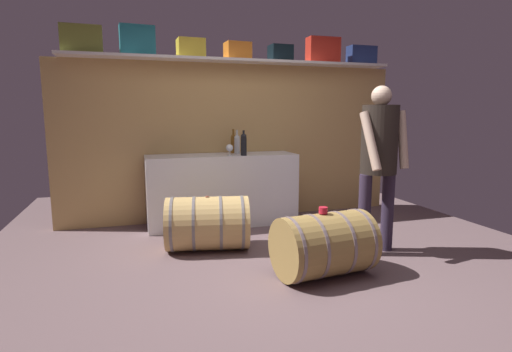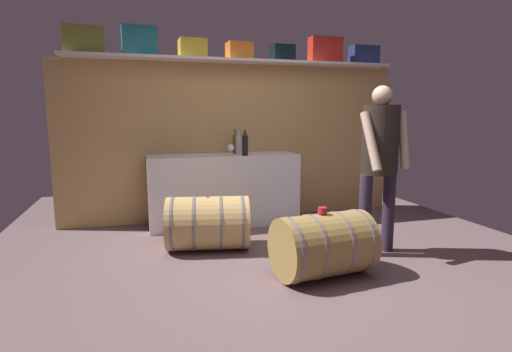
{
  "view_description": "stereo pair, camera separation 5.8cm",
  "coord_description": "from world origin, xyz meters",
  "px_view_note": "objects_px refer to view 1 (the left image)",
  "views": [
    {
      "loc": [
        -1.29,
        -3.08,
        1.39
      ],
      "look_at": [
        -0.18,
        0.55,
        0.8
      ],
      "focal_mm": 28.26,
      "sensor_mm": 36.0,
      "label": 1
    },
    {
      "loc": [
        -1.23,
        -3.1,
        1.39
      ],
      "look_at": [
        -0.18,
        0.55,
        0.8
      ],
      "focal_mm": 28.26,
      "sensor_mm": 36.0,
      "label": 2
    }
  ],
  "objects_px": {
    "wine_glass": "(229,148)",
    "toolcase_teal": "(137,41)",
    "toolcase_orange": "(238,51)",
    "wine_bottle_dark": "(244,144)",
    "wine_barrel_near": "(324,245)",
    "toolcase_yellow": "(191,48)",
    "wine_bottle_clear": "(237,144)",
    "toolcase_red": "(323,50)",
    "wine_bottle_amber": "(233,143)",
    "toolcase_black": "(280,53)",
    "wine_barrel_far": "(208,223)",
    "toolcase_navy": "(361,56)",
    "winemaker_pouring": "(379,152)",
    "toolcase_olive": "(82,40)",
    "work_cabinet": "(222,190)",
    "tasting_cup": "(323,210)"
  },
  "relations": [
    {
      "from": "wine_bottle_amber",
      "to": "wine_barrel_far",
      "type": "height_order",
      "value": "wine_bottle_amber"
    },
    {
      "from": "toolcase_orange",
      "to": "wine_bottle_clear",
      "type": "distance_m",
      "value": 1.16
    },
    {
      "from": "toolcase_olive",
      "to": "work_cabinet",
      "type": "xyz_separation_m",
      "value": [
        1.54,
        -0.18,
        -1.76
      ]
    },
    {
      "from": "tasting_cup",
      "to": "wine_bottle_amber",
      "type": "bearing_deg",
      "value": 97.96
    },
    {
      "from": "toolcase_orange",
      "to": "wine_bottle_dark",
      "type": "bearing_deg",
      "value": -99.04
    },
    {
      "from": "toolcase_orange",
      "to": "wine_bottle_dark",
      "type": "relative_size",
      "value": 1.01
    },
    {
      "from": "toolcase_yellow",
      "to": "winemaker_pouring",
      "type": "relative_size",
      "value": 0.19
    },
    {
      "from": "toolcase_olive",
      "to": "wine_bottle_clear",
      "type": "bearing_deg",
      "value": -7.8
    },
    {
      "from": "toolcase_yellow",
      "to": "wine_bottle_amber",
      "type": "bearing_deg",
      "value": -6.64
    },
    {
      "from": "toolcase_red",
      "to": "toolcase_black",
      "type": "bearing_deg",
      "value": -178.78
    },
    {
      "from": "wine_bottle_clear",
      "to": "wine_barrel_far",
      "type": "relative_size",
      "value": 0.33
    },
    {
      "from": "toolcase_red",
      "to": "toolcase_navy",
      "type": "bearing_deg",
      "value": 1.22
    },
    {
      "from": "work_cabinet",
      "to": "wine_bottle_dark",
      "type": "relative_size",
      "value": 6.07
    },
    {
      "from": "toolcase_olive",
      "to": "toolcase_yellow",
      "type": "height_order",
      "value": "toolcase_olive"
    },
    {
      "from": "toolcase_black",
      "to": "toolcase_olive",
      "type": "bearing_deg",
      "value": 177.67
    },
    {
      "from": "toolcase_olive",
      "to": "toolcase_red",
      "type": "height_order",
      "value": "toolcase_red"
    },
    {
      "from": "toolcase_olive",
      "to": "wine_bottle_dark",
      "type": "xyz_separation_m",
      "value": [
        1.77,
        -0.38,
        -1.18
      ]
    },
    {
      "from": "wine_barrel_far",
      "to": "winemaker_pouring",
      "type": "relative_size",
      "value": 0.56
    },
    {
      "from": "wine_barrel_near",
      "to": "winemaker_pouring",
      "type": "bearing_deg",
      "value": 19.76
    },
    {
      "from": "toolcase_orange",
      "to": "wine_glass",
      "type": "bearing_deg",
      "value": -126.11
    },
    {
      "from": "wine_glass",
      "to": "toolcase_teal",
      "type": "bearing_deg",
      "value": 163.14
    },
    {
      "from": "toolcase_orange",
      "to": "tasting_cup",
      "type": "xyz_separation_m",
      "value": [
        0.21,
        -2.05,
        -1.58
      ]
    },
    {
      "from": "toolcase_navy",
      "to": "wine_bottle_dark",
      "type": "bearing_deg",
      "value": -168.15
    },
    {
      "from": "wine_bottle_dark",
      "to": "toolcase_navy",
      "type": "bearing_deg",
      "value": 11.93
    },
    {
      "from": "toolcase_navy",
      "to": "wine_barrel_far",
      "type": "bearing_deg",
      "value": -155.41
    },
    {
      "from": "wine_barrel_near",
      "to": "toolcase_teal",
      "type": "bearing_deg",
      "value": 117.96
    },
    {
      "from": "toolcase_orange",
      "to": "wine_barrel_far",
      "type": "distance_m",
      "value": 2.26
    },
    {
      "from": "wine_bottle_clear",
      "to": "toolcase_teal",
      "type": "bearing_deg",
      "value": 172.3
    },
    {
      "from": "wine_bottle_clear",
      "to": "wine_barrel_near",
      "type": "height_order",
      "value": "wine_bottle_clear"
    },
    {
      "from": "toolcase_olive",
      "to": "wine_glass",
      "type": "xyz_separation_m",
      "value": [
        1.61,
        -0.31,
        -1.23
      ]
    },
    {
      "from": "toolcase_navy",
      "to": "winemaker_pouring",
      "type": "relative_size",
      "value": 0.23
    },
    {
      "from": "toolcase_yellow",
      "to": "wine_bottle_dark",
      "type": "distance_m",
      "value": 1.32
    },
    {
      "from": "toolcase_orange",
      "to": "wine_barrel_near",
      "type": "relative_size",
      "value": 0.35
    },
    {
      "from": "wine_bottle_clear",
      "to": "wine_glass",
      "type": "distance_m",
      "value": 0.21
    },
    {
      "from": "toolcase_olive",
      "to": "toolcase_teal",
      "type": "relative_size",
      "value": 1.12
    },
    {
      "from": "toolcase_olive",
      "to": "work_cabinet",
      "type": "relative_size",
      "value": 0.24
    },
    {
      "from": "toolcase_yellow",
      "to": "wine_bottle_dark",
      "type": "xyz_separation_m",
      "value": [
        0.55,
        -0.38,
        -1.14
      ]
    },
    {
      "from": "toolcase_olive",
      "to": "work_cabinet",
      "type": "distance_m",
      "value": 2.35
    },
    {
      "from": "toolcase_yellow",
      "to": "wine_bottle_amber",
      "type": "relative_size",
      "value": 1.04
    },
    {
      "from": "toolcase_red",
      "to": "wine_bottle_amber",
      "type": "xyz_separation_m",
      "value": [
        -1.25,
        -0.04,
        -1.2
      ]
    },
    {
      "from": "toolcase_yellow",
      "to": "winemaker_pouring",
      "type": "xyz_separation_m",
      "value": [
        1.57,
        -1.66,
        -1.15
      ]
    },
    {
      "from": "toolcase_orange",
      "to": "wine_bottle_amber",
      "type": "bearing_deg",
      "value": -155.61
    },
    {
      "from": "toolcase_teal",
      "to": "wine_glass",
      "type": "bearing_deg",
      "value": -21.39
    },
    {
      "from": "wine_barrel_near",
      "to": "toolcase_yellow",
      "type": "bearing_deg",
      "value": 104.65
    },
    {
      "from": "toolcase_olive",
      "to": "toolcase_black",
      "type": "bearing_deg",
      "value": -2.72
    },
    {
      "from": "toolcase_navy",
      "to": "tasting_cup",
      "type": "relative_size",
      "value": 5.12
    },
    {
      "from": "wine_bottle_dark",
      "to": "wine_barrel_far",
      "type": "relative_size",
      "value": 0.33
    },
    {
      "from": "toolcase_teal",
      "to": "toolcase_orange",
      "type": "height_order",
      "value": "toolcase_teal"
    },
    {
      "from": "wine_glass",
      "to": "wine_barrel_near",
      "type": "xyz_separation_m",
      "value": [
        0.41,
        -1.74,
        -0.7
      ]
    },
    {
      "from": "toolcase_red",
      "to": "toolcase_navy",
      "type": "height_order",
      "value": "toolcase_red"
    }
  ]
}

